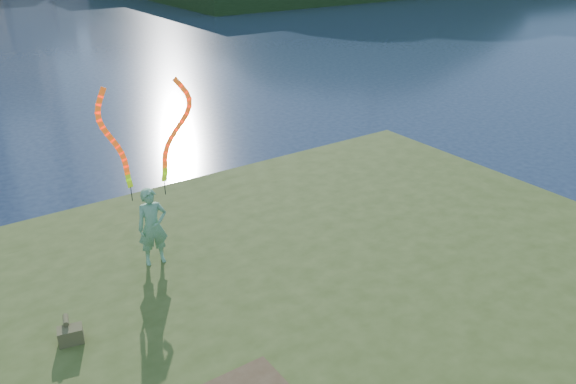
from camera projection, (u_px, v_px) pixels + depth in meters
ground at (243, 327)px, 10.87m from camera, size 320.00×320.00×0.00m
woman_with_ribbons at (149, 199)px, 10.97m from camera, size 2.04×0.50×4.02m
canvas_bag at (70, 334)px, 9.23m from camera, size 0.44×0.49×0.37m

